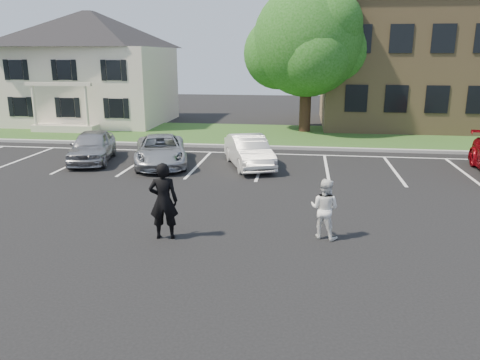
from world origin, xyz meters
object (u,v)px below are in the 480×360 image
(house, at_px, (92,68))
(man_black_suit, at_px, (164,201))
(man_white_shirt, at_px, (324,209))
(car_silver_minivan, at_px, (161,150))
(car_white_sedan, at_px, (249,151))
(tree, at_px, (309,44))
(car_silver_west, at_px, (92,146))

(house, height_order, man_black_suit, house)
(house, xyz_separation_m, man_white_shirt, (15.38, -19.92, -3.02))
(house, distance_m, man_black_suit, 23.54)
(car_silver_minivan, relative_size, car_white_sedan, 1.13)
(man_black_suit, height_order, man_white_shirt, man_black_suit)
(tree, relative_size, car_white_sedan, 2.14)
(car_silver_west, distance_m, car_white_sedan, 7.16)
(house, relative_size, man_white_shirt, 6.36)
(man_black_suit, bearing_deg, tree, -110.84)
(tree, xyz_separation_m, car_silver_west, (-9.61, -9.80, -4.64))
(man_black_suit, bearing_deg, car_white_sedan, -107.86)
(house, height_order, car_silver_minivan, house)
(man_black_suit, distance_m, car_silver_minivan, 8.68)
(house, xyz_separation_m, car_white_sedan, (12.45, -12.10, -3.15))
(man_white_shirt, relative_size, car_silver_minivan, 0.35)
(tree, xyz_separation_m, man_white_shirt, (0.48, -17.68, -4.54))
(house, bearing_deg, man_white_shirt, -52.34)
(car_silver_minivan, bearing_deg, car_white_sedan, -14.73)
(tree, bearing_deg, car_white_sedan, -103.95)
(man_black_suit, xyz_separation_m, car_silver_west, (-5.91, 8.47, -0.32))
(house, bearing_deg, car_silver_minivan, -55.11)
(man_white_shirt, distance_m, car_white_sedan, 8.35)
(man_white_shirt, relative_size, car_silver_west, 0.39)
(man_white_shirt, bearing_deg, house, -29.32)
(tree, bearing_deg, house, 171.43)
(car_silver_west, relative_size, car_silver_minivan, 0.89)
(tree, height_order, man_white_shirt, tree)
(house, relative_size, car_silver_west, 2.48)
(house, distance_m, car_silver_west, 13.52)
(man_white_shirt, bearing_deg, car_silver_minivan, -25.28)
(house, relative_size, car_silver_minivan, 2.22)
(man_black_suit, bearing_deg, car_silver_minivan, -81.65)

